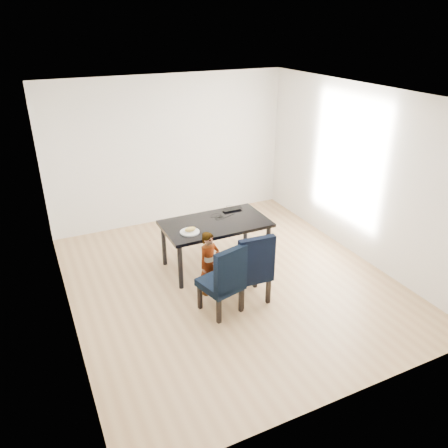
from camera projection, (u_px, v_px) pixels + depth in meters
name	position (u px, v px, depth m)	size (l,w,h in m)	color
floor	(230.00, 281.00, 6.52)	(4.50, 5.00, 0.01)	tan
ceiling	(231.00, 94.00, 5.36)	(4.50, 5.00, 0.01)	white
wall_back	(170.00, 151.00, 7.99)	(4.50, 0.01, 2.70)	white
wall_front	(354.00, 291.00, 3.90)	(4.50, 0.01, 2.70)	silver
wall_left	(56.00, 228.00, 5.07)	(0.01, 5.00, 2.70)	white
wall_right	(360.00, 174.00, 6.82)	(0.01, 5.00, 2.70)	silver
dining_table	(216.00, 244.00, 6.77)	(1.60, 0.90, 0.75)	black
chair_left	(220.00, 278.00, 5.66)	(0.48, 0.50, 1.00)	black
chair_right	(249.00, 265.00, 5.91)	(0.50, 0.52, 1.04)	black
child	(209.00, 264.00, 6.04)	(0.35, 0.23, 0.95)	orange
plate	(190.00, 232.00, 6.29)	(0.28, 0.28, 0.02)	silver
sandwich	(190.00, 229.00, 6.28)	(0.17, 0.08, 0.07)	gold
laptop	(231.00, 208.00, 7.06)	(0.32, 0.20, 0.03)	black
cable_tangle	(220.00, 218.00, 6.74)	(0.14, 0.14, 0.01)	black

